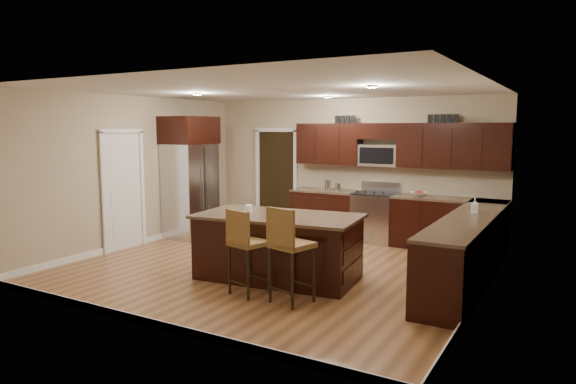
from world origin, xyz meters
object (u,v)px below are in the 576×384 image
Objects in this scene: island at (278,249)px; stool_mid at (245,242)px; range at (375,217)px; stool_right at (288,244)px; refrigerator at (190,176)px.

island is 0.88m from stool_mid.
island is at bearing 104.78° from stool_mid.
stool_right is at bearing -85.51° from range.
stool_right reaches higher than stool_mid.
refrigerator reaches higher than range.
range is at bearing 22.66° from refrigerator.
range is at bearing 76.47° from island.
stool_mid is at bearing -165.90° from stool_right.
stool_mid is (0.02, -0.84, 0.26)m from island.
range reaches higher than island.
stool_mid is 0.47× the size of refrigerator.
range is 2.97m from island.
refrigerator is at bearing 145.16° from island.
range is 0.47× the size of refrigerator.
refrigerator is at bearing -157.34° from range.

